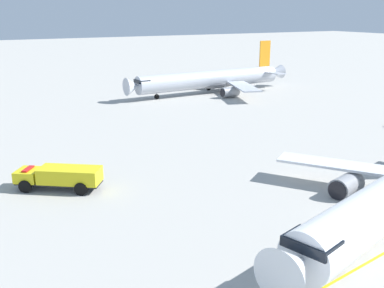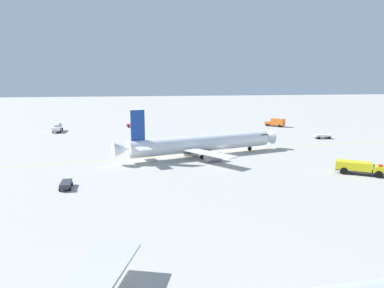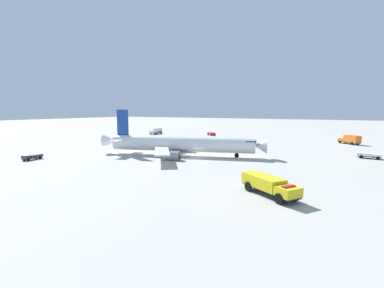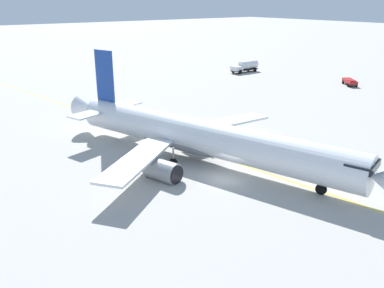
{
  "view_description": "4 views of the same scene",
  "coord_description": "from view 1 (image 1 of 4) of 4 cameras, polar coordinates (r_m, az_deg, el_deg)",
  "views": [
    {
      "loc": [
        31.15,
        25.77,
        18.59
      ],
      "look_at": [
        7.96,
        -17.11,
        4.12
      ],
      "focal_mm": 42.1,
      "sensor_mm": 36.0,
      "label": 1
    },
    {
      "loc": [
        -22.11,
        -82.47,
        18.74
      ],
      "look_at": [
        -7.03,
        5.1,
        2.31
      ],
      "focal_mm": 33.35,
      "sensor_mm": 36.0,
      "label": 2
    },
    {
      "loc": [
        29.99,
        -57.63,
        11.77
      ],
      "look_at": [
        7.96,
        -17.11,
        5.89
      ],
      "focal_mm": 25.11,
      "sensor_mm": 36.0,
      "label": 3
    },
    {
      "loc": [
        29.8,
        -26.57,
        18.13
      ],
      "look_at": [
        -6.18,
        0.4,
        2.16
      ],
      "focal_mm": 38.28,
      "sensor_mm": 36.0,
      "label": 4
    }
  ],
  "objects": [
    {
      "name": "airliner_secondary",
      "position": [
        106.09,
        2.55,
        8.12
      ],
      "size": [
        43.18,
        32.32,
        11.54
      ],
      "rotation": [
        0.0,
        0.0,
        0.05
      ],
      "color": "#B2B7C1",
      "rests_on": "ground_plane"
    },
    {
      "name": "fire_tender_truck",
      "position": [
        50.47,
        -16.35,
        -3.93
      ],
      "size": [
        9.02,
        7.47,
        2.5
      ],
      "rotation": [
        0.0,
        0.0,
        5.67
      ],
      "color": "#232326",
      "rests_on": "ground_plane"
    },
    {
      "name": "ground_plane",
      "position": [
        44.5,
        20.17,
        -9.25
      ],
      "size": [
        600.0,
        600.0,
        0.0
      ],
      "primitive_type": "plane",
      "color": "#ADAAA3"
    }
  ]
}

